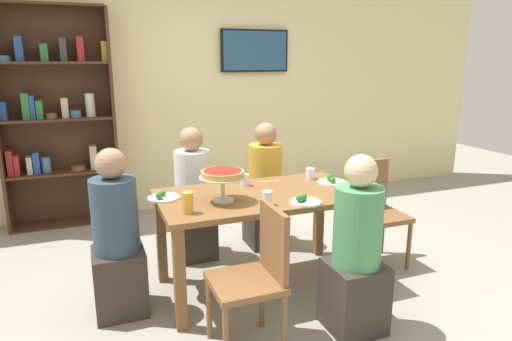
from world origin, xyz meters
name	(u,v)px	position (x,y,z in m)	size (l,w,h in m)	color
ground_plane	(261,285)	(0.00, 0.00, 0.00)	(12.00, 12.00, 0.00)	gray
rear_partition	(190,86)	(0.00, 2.20, 1.40)	(8.00, 0.12, 2.80)	beige
dining_table	(261,206)	(0.00, 0.00, 0.64)	(1.50, 0.82, 0.74)	brown
bookshelf	(56,117)	(-1.42, 2.02, 1.13)	(1.10, 0.30, 2.21)	#422819
television	(255,51)	(0.76, 2.11, 1.79)	(0.82, 0.05, 0.48)	black
diner_far_right	(265,194)	(0.34, 0.73, 0.49)	(0.34, 0.34, 1.15)	#382D28
diner_far_left	(193,203)	(-0.35, 0.70, 0.49)	(0.34, 0.34, 1.15)	#382D28
diner_head_west	(117,245)	(-1.03, 0.01, 0.49)	(0.34, 0.34, 1.15)	#382D28
diner_near_right	(356,258)	(0.35, -0.73, 0.49)	(0.34, 0.34, 1.15)	#382D28
chair_head_east	(375,207)	(1.06, 0.06, 0.49)	(0.40, 0.40, 0.87)	brown
chair_near_left	(256,272)	(-0.30, -0.68, 0.49)	(0.40, 0.40, 0.87)	brown
deep_dish_pizza_stand	(223,176)	(-0.31, -0.08, 0.92)	(0.33, 0.33, 0.22)	silver
salad_plate_near_diner	(304,201)	(0.19, -0.32, 0.76)	(0.22, 0.22, 0.07)	white
salad_plate_far_diner	(332,181)	(0.63, 0.06, 0.76)	(0.23, 0.23, 0.07)	white
salad_plate_spare	(163,197)	(-0.69, 0.12, 0.75)	(0.22, 0.22, 0.07)	white
beer_glass_amber_tall	(188,203)	(-0.59, -0.23, 0.81)	(0.07, 0.07, 0.14)	gold
water_glass_clear_near	(267,198)	(-0.06, -0.27, 0.79)	(0.07, 0.07, 0.10)	white
water_glass_clear_far	(245,180)	(-0.04, 0.24, 0.79)	(0.07, 0.07, 0.09)	white
water_glass_clear_spare	(310,174)	(0.53, 0.23, 0.79)	(0.07, 0.07, 0.09)	white
cutlery_fork_near	(351,194)	(0.60, -0.26, 0.74)	(0.18, 0.02, 0.01)	silver
cutlery_knife_near	(268,182)	(0.17, 0.28, 0.74)	(0.18, 0.02, 0.01)	silver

